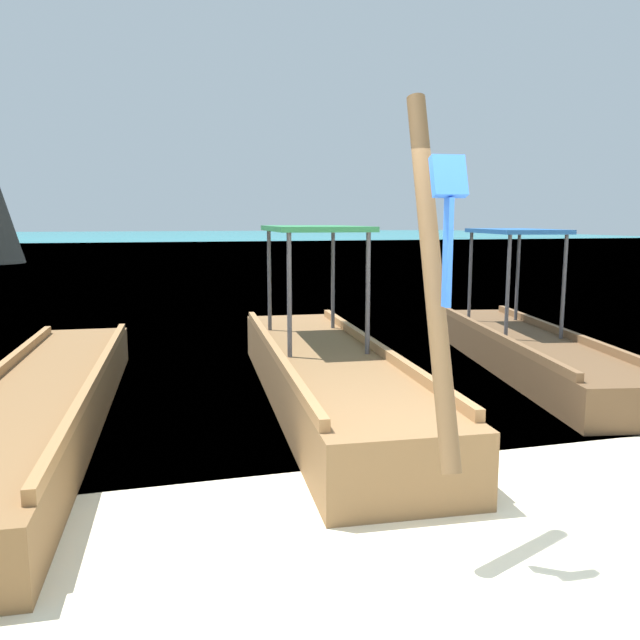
# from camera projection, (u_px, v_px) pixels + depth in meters

# --- Properties ---
(ground) EXTENTS (120.00, 120.00, 0.00)m
(ground) POSITION_uv_depth(u_px,v_px,m) (482.00, 566.00, 3.84)
(ground) COLOR beige
(sea_water) EXTENTS (120.00, 120.00, 0.00)m
(sea_water) POSITION_uv_depth(u_px,v_px,m) (164.00, 241.00, 62.66)
(sea_water) COLOR teal
(sea_water) RESTS_ON ground
(longtail_boat_yellow_ribbon) EXTENTS (1.42, 6.94, 2.81)m
(longtail_boat_yellow_ribbon) POSITION_uv_depth(u_px,v_px,m) (44.00, 405.00, 6.26)
(longtail_boat_yellow_ribbon) COLOR brown
(longtail_boat_yellow_ribbon) RESTS_ON ground
(longtail_boat_blue_ribbon) EXTENTS (1.62, 6.52, 2.85)m
(longtail_boat_blue_ribbon) POSITION_uv_depth(u_px,v_px,m) (326.00, 373.00, 7.18)
(longtail_boat_blue_ribbon) COLOR brown
(longtail_boat_blue_ribbon) RESTS_ON ground
(longtail_boat_violet_ribbon) EXTENTS (2.09, 5.81, 2.33)m
(longtail_boat_violet_ribbon) POSITION_uv_depth(u_px,v_px,m) (529.00, 348.00, 8.79)
(longtail_boat_violet_ribbon) COLOR brown
(longtail_boat_violet_ribbon) RESTS_ON ground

